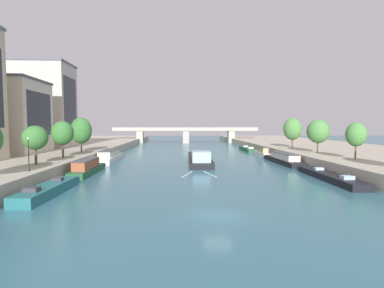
{
  "coord_description": "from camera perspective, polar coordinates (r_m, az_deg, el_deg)",
  "views": [
    {
      "loc": [
        -3.42,
        -24.45,
        7.94
      ],
      "look_at": [
        0.0,
        46.63,
        3.35
      ],
      "focal_mm": 26.64,
      "sensor_mm": 36.0,
      "label": 1
    }
  ],
  "objects": [
    {
      "name": "barge_midriver",
      "position": [
        61.71,
        1.52,
        -2.87
      ],
      "size": [
        5.36,
        24.76,
        3.03
      ],
      "color": "black",
      "rests_on": "ground"
    },
    {
      "name": "moored_boat_right_midway",
      "position": [
        46.55,
        25.73,
        -5.87
      ],
      "size": [
        2.99,
        16.64,
        2.06
      ],
      "color": "black",
      "rests_on": "ground"
    },
    {
      "name": "quay_left",
      "position": [
        87.18,
        -26.58,
        -1.2
      ],
      "size": [
        36.0,
        170.0,
        2.19
      ],
      "primitive_type": "cube",
      "color": "#B2A893",
      "rests_on": "ground"
    },
    {
      "name": "tree_left_distant",
      "position": [
        47.8,
        -28.89,
        1.09
      ],
      "size": [
        3.54,
        3.54,
        5.77
      ],
      "color": "brown",
      "rests_on": "quay_left"
    },
    {
      "name": "tree_right_distant",
      "position": [
        79.03,
        19.48,
        2.86
      ],
      "size": [
        4.67,
        4.67,
        7.79
      ],
      "color": "brown",
      "rests_on": "quay_right"
    },
    {
      "name": "lamppost_left_bank",
      "position": [
        41.27,
        -29.9,
        -1.52
      ],
      "size": [
        0.28,
        0.28,
        4.29
      ],
      "color": "black",
      "rests_on": "quay_left"
    },
    {
      "name": "moored_boat_right_second",
      "position": [
        76.06,
        13.81,
        -1.62
      ],
      "size": [
        1.76,
        10.2,
        2.52
      ],
      "color": "silver",
      "rests_on": "ground"
    },
    {
      "name": "moored_boat_right_lone",
      "position": [
        91.79,
        11.07,
        -1.0
      ],
      "size": [
        3.13,
        15.33,
        2.13
      ],
      "color": "#235633",
      "rests_on": "ground"
    },
    {
      "name": "tree_right_nearest",
      "position": [
        55.77,
        30.0,
        1.67
      ],
      "size": [
        3.34,
        3.34,
        6.35
      ],
      "color": "brown",
      "rests_on": "quay_right"
    },
    {
      "name": "moored_boat_right_end",
      "position": [
        62.84,
        17.82,
        -2.86
      ],
      "size": [
        3.2,
        16.42,
        2.31
      ],
      "color": "black",
      "rests_on": "ground"
    },
    {
      "name": "tree_left_second",
      "position": [
        66.74,
        -21.32,
        2.52
      ],
      "size": [
        4.46,
        4.46,
        7.54
      ],
      "color": "brown",
      "rests_on": "quay_left"
    },
    {
      "name": "ground_plane",
      "position": [
        25.94,
        5.11,
        -14.16
      ],
      "size": [
        400.0,
        400.0,
        0.0
      ],
      "primitive_type": "plane",
      "color": "#336675"
    },
    {
      "name": "building_left_tall",
      "position": [
        71.4,
        -33.41,
        4.68
      ],
      "size": [
        14.84,
        13.09,
        15.45
      ],
      "color": "beige",
      "rests_on": "quay_left"
    },
    {
      "name": "building_left_far_end",
      "position": [
        86.54,
        -27.74,
        6.88
      ],
      "size": [
        15.07,
        11.17,
        22.38
      ],
      "color": "#BCB2A8",
      "rests_on": "quay_left"
    },
    {
      "name": "moored_boat_left_end",
      "position": [
        50.17,
        -20.21,
        -4.46
      ],
      "size": [
        2.59,
        13.06,
        2.47
      ],
      "color": "#235633",
      "rests_on": "ground"
    },
    {
      "name": "moored_boat_left_near",
      "position": [
        66.15,
        -16.16,
        -2.41
      ],
      "size": [
        3.34,
        15.5,
        2.58
      ],
      "color": "silver",
      "rests_on": "ground"
    },
    {
      "name": "quay_right",
      "position": [
        90.16,
        25.07,
        -1.01
      ],
      "size": [
        36.0,
        170.0,
        2.19
      ],
      "primitive_type": "cube",
      "color": "#B2A893",
      "rests_on": "ground"
    },
    {
      "name": "tree_left_midway",
      "position": [
        56.22,
        -24.51,
        1.99
      ],
      "size": [
        3.82,
        3.82,
        6.59
      ],
      "color": "brown",
      "rests_on": "quay_left"
    },
    {
      "name": "wake_behind_barge",
      "position": [
        46.93,
        1.35,
        -6.03
      ],
      "size": [
        5.6,
        5.97,
        0.03
      ],
      "color": "#A5D1DB",
      "rests_on": "ground"
    },
    {
      "name": "moored_boat_left_midway",
      "position": [
        37.06,
        -26.8,
        -8.13
      ],
      "size": [
        2.79,
        12.79,
        2.25
      ],
      "color": "#23666B",
      "rests_on": "ground"
    },
    {
      "name": "tree_right_past_mid",
      "position": [
        65.62,
        23.91,
        2.33
      ],
      "size": [
        4.52,
        4.52,
        7.05
      ],
      "color": "brown",
      "rests_on": "quay_right"
    },
    {
      "name": "bridge_far",
      "position": [
        129.27,
        -1.24,
        2.21
      ],
      "size": [
        65.29,
        4.4,
        7.13
      ],
      "color": "#ADA899",
      "rests_on": "ground"
    }
  ]
}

